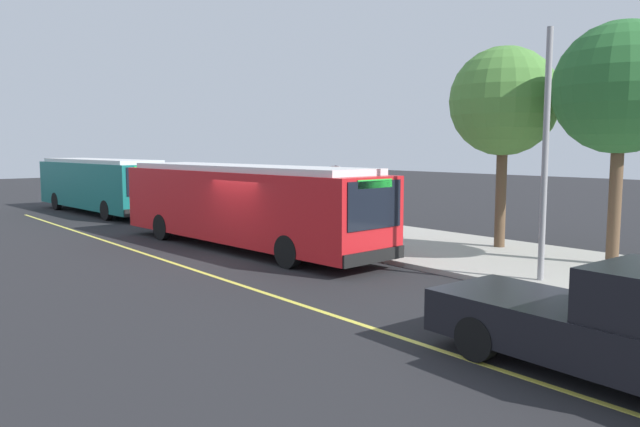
% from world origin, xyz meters
% --- Properties ---
extents(ground_plane, '(120.00, 120.00, 0.00)m').
position_xyz_m(ground_plane, '(0.00, 0.00, 0.00)').
color(ground_plane, '#232326').
extents(sidewalk_curb, '(44.00, 6.40, 0.15)m').
position_xyz_m(sidewalk_curb, '(0.00, 6.00, 0.07)').
color(sidewalk_curb, '#A8A399').
rests_on(sidewalk_curb, ground_plane).
extents(lane_stripe_center, '(36.00, 0.14, 0.01)m').
position_xyz_m(lane_stripe_center, '(0.00, -2.20, 0.00)').
color(lane_stripe_center, '#E0D64C').
rests_on(lane_stripe_center, ground_plane).
extents(transit_bus_main, '(12.66, 3.30, 2.95)m').
position_xyz_m(transit_bus_main, '(-1.40, 1.01, 1.62)').
color(transit_bus_main, red).
rests_on(transit_bus_main, ground_plane).
extents(transit_bus_second, '(11.58, 3.14, 2.95)m').
position_xyz_m(transit_bus_second, '(-16.26, 1.23, 1.62)').
color(transit_bus_second, '#146B66').
rests_on(transit_bus_second, ground_plane).
extents(pickup_truck, '(5.45, 2.15, 1.85)m').
position_xyz_m(pickup_truck, '(12.69, -1.29, 0.86)').
color(pickup_truck, black).
rests_on(pickup_truck, ground_plane).
extents(bus_shelter, '(2.90, 1.60, 2.48)m').
position_xyz_m(bus_shelter, '(-1.44, 5.72, 1.92)').
color(bus_shelter, '#333338').
rests_on(bus_shelter, sidewalk_curb).
extents(waiting_bench, '(1.60, 0.48, 0.95)m').
position_xyz_m(waiting_bench, '(-0.97, 5.67, 0.63)').
color(waiting_bench, brown).
rests_on(waiting_bench, sidewalk_curb).
extents(route_sign_post, '(0.44, 0.08, 2.80)m').
position_xyz_m(route_sign_post, '(0.89, 3.35, 1.96)').
color(route_sign_post, '#333338').
rests_on(route_sign_post, sidewalk_curb).
extents(pedestrian_commuter, '(0.24, 0.40, 1.69)m').
position_xyz_m(pedestrian_commuter, '(-2.36, 3.71, 1.12)').
color(pedestrian_commuter, '#282D47').
rests_on(pedestrian_commuter, sidewalk_curb).
extents(street_tree_near_shelter, '(3.77, 3.77, 7.00)m').
position_xyz_m(street_tree_near_shelter, '(8.70, 7.32, 5.23)').
color(street_tree_near_shelter, brown).
rests_on(street_tree_near_shelter, sidewalk_curb).
extents(street_tree_upstreet, '(3.66, 3.66, 6.80)m').
position_xyz_m(street_tree_upstreet, '(4.73, 7.53, 5.09)').
color(street_tree_upstreet, brown).
rests_on(street_tree_upstreet, sidewalk_curb).
extents(utility_pole, '(0.16, 0.16, 6.40)m').
position_xyz_m(utility_pole, '(8.50, 3.78, 3.35)').
color(utility_pole, gray).
rests_on(utility_pole, sidewalk_curb).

